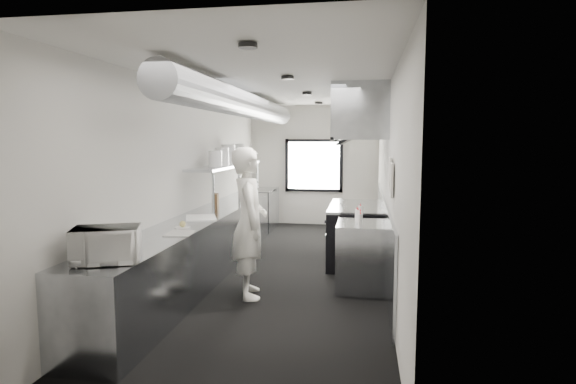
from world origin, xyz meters
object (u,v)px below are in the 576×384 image
at_px(bottle_station, 361,256).
at_px(deli_tub_a, 104,250).
at_px(plate_stack_d, 239,153).
at_px(range, 355,234).
at_px(knife_block, 215,200).
at_px(plate_stack_c, 228,154).
at_px(squeeze_bottle_c, 358,216).
at_px(exhaust_hood, 361,115).
at_px(small_plate, 183,228).
at_px(squeeze_bottle_b, 360,218).
at_px(squeeze_bottle_d, 357,215).
at_px(deli_tub_b, 119,241).
at_px(pass_shelf, 228,166).
at_px(far_work_table, 259,209).
at_px(squeeze_bottle_e, 360,212).
at_px(prep_counter, 202,246).
at_px(squeeze_bottle_a, 360,221).
at_px(plate_stack_b, 222,157).
at_px(microwave, 106,245).
at_px(cutting_board, 201,218).
at_px(plate_stack_a, 215,159).
at_px(line_cook, 249,223).

height_order(bottle_station, deli_tub_a, deli_tub_a).
bearing_deg(plate_stack_d, range, -26.73).
distance_m(knife_block, plate_stack_c, 1.01).
xyz_separation_m(bottle_station, plate_stack_d, (-2.37, 2.54, 1.30)).
relative_size(bottle_station, squeeze_bottle_c, 5.31).
distance_m(exhaust_hood, small_plate, 3.38).
distance_m(knife_block, squeeze_bottle_b, 2.69).
xyz_separation_m(squeeze_bottle_c, squeeze_bottle_d, (-0.02, 0.15, -0.01)).
distance_m(deli_tub_b, small_plate, 1.04).
relative_size(pass_shelf, bottle_station, 3.33).
distance_m(bottle_station, knife_block, 2.72).
bearing_deg(far_work_table, exhaust_hood, -48.06).
relative_size(exhaust_hood, bottle_station, 2.44).
xyz_separation_m(plate_stack_c, squeeze_bottle_e, (2.35, -1.52, -0.75)).
xyz_separation_m(range, plate_stack_c, (-2.26, 0.43, 1.27)).
bearing_deg(squeeze_bottle_e, squeeze_bottle_d, -109.42).
relative_size(prep_counter, deli_tub_a, 42.45).
bearing_deg(squeeze_bottle_e, squeeze_bottle_a, -89.48).
distance_m(bottle_station, plate_stack_b, 2.95).
bearing_deg(microwave, squeeze_bottle_d, 27.90).
bearing_deg(range, squeeze_bottle_a, -86.93).
bearing_deg(microwave, plate_stack_d, 69.90).
distance_m(plate_stack_c, squeeze_bottle_d, 2.94).
bearing_deg(squeeze_bottle_b, squeeze_bottle_d, 98.68).
xyz_separation_m(exhaust_hood, squeeze_bottle_e, (0.03, -1.09, -1.40)).
xyz_separation_m(bottle_station, cutting_board, (-2.24, 0.00, 0.46)).
bearing_deg(deli_tub_b, squeeze_bottle_d, 38.78).
relative_size(plate_stack_c, squeeze_bottle_a, 1.99).
distance_m(bottle_station, squeeze_bottle_e, 0.62).
relative_size(plate_stack_a, squeeze_bottle_e, 1.37).
bearing_deg(squeeze_bottle_e, prep_counter, -177.28).
bearing_deg(knife_block, squeeze_bottle_e, -29.43).
relative_size(deli_tub_a, squeeze_bottle_e, 0.76).
bearing_deg(plate_stack_c, deli_tub_b, -91.73).
relative_size(prep_counter, squeeze_bottle_a, 34.44).
bearing_deg(plate_stack_c, squeeze_bottle_e, -32.96).
distance_m(far_work_table, squeeze_bottle_c, 4.50).
relative_size(pass_shelf, squeeze_bottle_a, 17.22).
relative_size(line_cook, knife_block, 8.91).
bearing_deg(squeeze_bottle_b, pass_shelf, 142.00).
distance_m(plate_stack_b, squeeze_bottle_b, 2.80).
bearing_deg(squeeze_bottle_b, deli_tub_b, -146.23).
height_order(knife_block, squeeze_bottle_e, knife_block).
height_order(pass_shelf, far_work_table, pass_shelf).
height_order(squeeze_bottle_b, squeeze_bottle_e, squeeze_bottle_e).
relative_size(pass_shelf, line_cook, 1.57).
bearing_deg(squeeze_bottle_a, squeeze_bottle_e, 90.52).
bearing_deg(exhaust_hood, cutting_board, -147.39).
distance_m(pass_shelf, far_work_table, 2.45).
xyz_separation_m(bottle_station, small_plate, (-2.20, -0.76, 0.46)).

